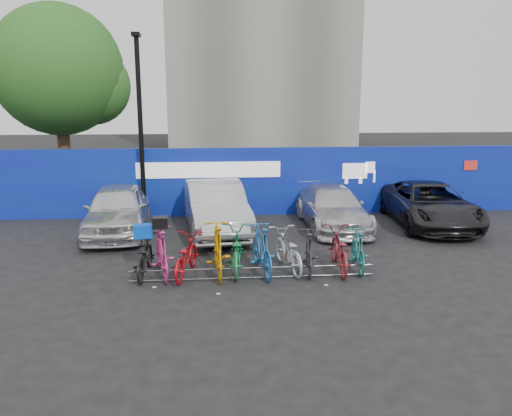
{
  "coord_description": "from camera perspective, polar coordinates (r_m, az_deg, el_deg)",
  "views": [
    {
      "loc": [
        -0.88,
        -11.4,
        4.04
      ],
      "look_at": [
        0.3,
        2.0,
        1.11
      ],
      "focal_mm": 35.0,
      "sensor_mm": 36.0,
      "label": 1
    }
  ],
  "objects": [
    {
      "name": "ground",
      "position": [
        12.12,
        -0.6,
        -7.18
      ],
      "size": [
        100.0,
        100.0,
        0.0
      ],
      "primitive_type": "plane",
      "color": "black",
      "rests_on": "ground"
    },
    {
      "name": "cargo_crate",
      "position": [
        11.79,
        -12.81,
        -2.58
      ],
      "size": [
        0.47,
        0.38,
        0.3
      ],
      "primitive_type": "cube",
      "rotation": [
        0.0,
        0.0,
        0.17
      ],
      "color": "#033FC6",
      "rests_on": "bike_0"
    },
    {
      "name": "bike_7",
      "position": [
        11.97,
        6.05,
        -4.94
      ],
      "size": [
        0.69,
        1.75,
        1.02
      ],
      "primitive_type": "imported",
      "rotation": [
        0.0,
        0.0,
        3.02
      ],
      "color": "#2A2A2C",
      "rests_on": "ground"
    },
    {
      "name": "bike_9",
      "position": [
        12.3,
        11.58,
        -4.71
      ],
      "size": [
        0.66,
        1.71,
        1.0
      ],
      "primitive_type": "imported",
      "rotation": [
        0.0,
        0.0,
        3.02
      ],
      "color": "#1D6D6C",
      "rests_on": "ground"
    },
    {
      "name": "hoarding",
      "position": [
        17.65,
        -2.1,
        3.02
      ],
      "size": [
        22.0,
        0.18,
        2.4
      ],
      "color": "navy",
      "rests_on": "ground"
    },
    {
      "name": "car_0",
      "position": [
        15.78,
        -15.54,
        -0.17
      ],
      "size": [
        2.06,
        4.56,
        1.52
      ],
      "primitive_type": "imported",
      "rotation": [
        0.0,
        0.0,
        0.06
      ],
      "color": "silver",
      "rests_on": "ground"
    },
    {
      "name": "car_2",
      "position": [
        16.2,
        8.69,
        0.05
      ],
      "size": [
        1.85,
        4.49,
        1.3
      ],
      "primitive_type": "imported",
      "rotation": [
        0.0,
        0.0,
        0.01
      ],
      "color": "silver",
      "rests_on": "ground"
    },
    {
      "name": "bike_rack",
      "position": [
        11.51,
        -0.37,
        -7.41
      ],
      "size": [
        5.6,
        0.03,
        0.3
      ],
      "color": "#595B60",
      "rests_on": "ground"
    },
    {
      "name": "car_3",
      "position": [
        17.26,
        19.2,
        0.4
      ],
      "size": [
        2.73,
        5.17,
        1.38
      ],
      "primitive_type": "imported",
      "rotation": [
        0.0,
        0.0,
        -0.09
      ],
      "color": "black",
      "rests_on": "ground"
    },
    {
      "name": "bike_5",
      "position": [
        11.77,
        0.65,
        -4.75
      ],
      "size": [
        0.8,
        2.02,
        1.18
      ],
      "primitive_type": "imported",
      "rotation": [
        0.0,
        0.0,
        3.27
      ],
      "color": "#1E5BA1",
      "rests_on": "ground"
    },
    {
      "name": "bike_0",
      "position": [
        11.96,
        -12.67,
        -5.42
      ],
      "size": [
        0.69,
        1.79,
        0.93
      ],
      "primitive_type": "imported",
      "rotation": [
        0.0,
        0.0,
        3.1
      ],
      "color": "black",
      "rests_on": "ground"
    },
    {
      "name": "tree",
      "position": [
        22.27,
        -21.05,
        14.14
      ],
      "size": [
        5.4,
        5.2,
        7.8
      ],
      "color": "#382314",
      "rests_on": "ground"
    },
    {
      "name": "bike_3",
      "position": [
        11.74,
        -4.37,
        -4.72
      ],
      "size": [
        0.67,
        2.07,
        1.23
      ],
      "primitive_type": "imported",
      "rotation": [
        0.0,
        0.0,
        3.19
      ],
      "color": "#D08B06",
      "rests_on": "ground"
    },
    {
      "name": "bike_2",
      "position": [
        11.77,
        -8.05,
        -5.47
      ],
      "size": [
        1.0,
        1.9,
        0.95
      ],
      "primitive_type": "imported",
      "rotation": [
        0.0,
        0.0,
        2.93
      ],
      "color": "#B30C13",
      "rests_on": "ground"
    },
    {
      "name": "cargo_topcase",
      "position": [
        11.65,
        -10.87,
        -1.62
      ],
      "size": [
        0.35,
        0.31,
        0.25
      ],
      "primitive_type": "cube",
      "rotation": [
        0.0,
        0.0,
        0.02
      ],
      "color": "black",
      "rests_on": "bike_1"
    },
    {
      "name": "bike_8",
      "position": [
        12.19,
        9.44,
        -4.71
      ],
      "size": [
        0.83,
        2.0,
        1.03
      ],
      "primitive_type": "imported",
      "rotation": [
        0.0,
        0.0,
        3.07
      ],
      "color": "maroon",
      "rests_on": "ground"
    },
    {
      "name": "bike_6",
      "position": [
        12.06,
        3.66,
        -4.85
      ],
      "size": [
        0.97,
        1.96,
        0.99
      ],
      "primitive_type": "imported",
      "rotation": [
        0.0,
        0.0,
        3.32
      ],
      "color": "#B2B5BA",
      "rests_on": "ground"
    },
    {
      "name": "lamppost",
      "position": [
        16.97,
        -13.07,
        9.37
      ],
      "size": [
        0.25,
        0.5,
        6.11
      ],
      "color": "black",
      "rests_on": "ground"
    },
    {
      "name": "car_1",
      "position": [
        15.39,
        -4.64,
        0.03
      ],
      "size": [
        2.2,
        4.93,
        1.57
      ],
      "primitive_type": "imported",
      "rotation": [
        0.0,
        0.0,
        0.12
      ],
      "color": "#AEAFB3",
      "rests_on": "ground"
    },
    {
      "name": "bike_4",
      "position": [
        11.96,
        -2.31,
        -4.82
      ],
      "size": [
        0.81,
        2.04,
        1.05
      ],
      "primitive_type": "imported",
      "rotation": [
        0.0,
        0.0,
        3.09
      ],
      "color": "#157D3E",
      "rests_on": "ground"
    },
    {
      "name": "bike_1",
      "position": [
        11.84,
        -10.73,
        -4.94
      ],
      "size": [
        0.95,
        2.0,
        1.16
      ],
      "primitive_type": "imported",
      "rotation": [
        0.0,
        0.0,
        3.36
      ],
      "color": "#C8327E",
      "rests_on": "ground"
    }
  ]
}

